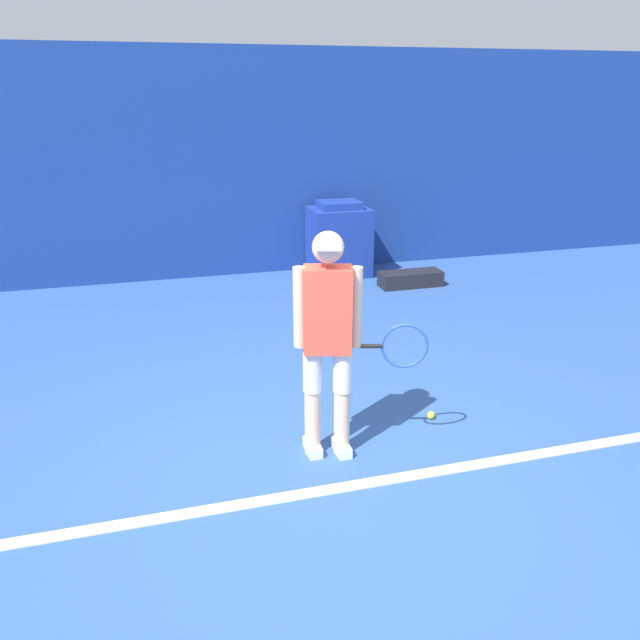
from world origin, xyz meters
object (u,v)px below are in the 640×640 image
Objects in this scene: tennis_ball at (431,415)px; covered_chair at (339,240)px; tennis_player at (330,336)px; equipment_bag at (410,279)px.

covered_chair reaches higher than tennis_ball.
covered_chair is at bearing 87.47° from tennis_player.
tennis_player is at bearing -121.34° from equipment_bag.
covered_chair is (1.52, 4.66, -0.43)m from tennis_player.
covered_chair is (0.55, 4.40, 0.49)m from tennis_ball.
tennis_ball is (0.97, 0.26, -0.92)m from tennis_player.
equipment_bag is (1.35, 3.55, 0.07)m from tennis_ball.
covered_chair is 1.24m from equipment_bag.
tennis_player reaches higher than equipment_bag.
tennis_player is 25.19× the size of tennis_ball.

